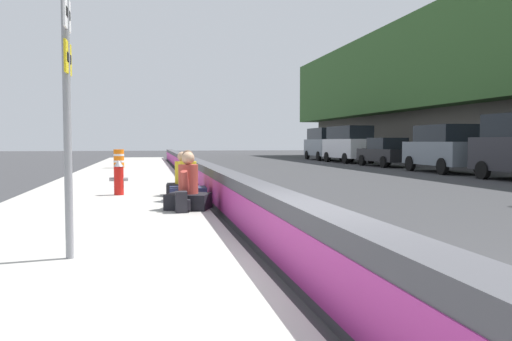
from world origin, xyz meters
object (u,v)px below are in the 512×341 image
Objects in this scene: seated_person_foreground at (188,191)px; seated_person_rear at (183,182)px; fire_hydrant at (119,177)px; parked_car_far at (349,143)px; construction_barrel at (119,159)px; parked_car_farther at (324,143)px; route_sign_post at (67,76)px; seated_person_middle at (188,185)px; backpack at (182,202)px; parked_car_midline at (386,152)px; parked_car_fourth at (444,148)px.

seated_person_rear is (2.70, -0.05, -0.02)m from seated_person_foreground.
parked_car_far is (20.82, -14.51, 0.77)m from fire_hydrant.
construction_barrel is 19.78m from parked_car_farther.
route_sign_post reaches higher than parked_car_farther.
route_sign_post is at bearing 162.53° from seated_person_middle.
construction_barrel is (17.39, 2.13, 0.28)m from backpack.
route_sign_post is at bearing 152.43° from parked_car_far.
parked_car_farther reaches higher than backpack.
backpack is (3.68, -1.51, -1.90)m from route_sign_post.
seated_person_middle is at bearing 142.17° from parked_car_midline.
construction_barrel is 16.11m from parked_car_fourth.
seated_person_foreground is 1.04× the size of seated_person_rear.
parked_car_midline reaches higher than fire_hydrant.
route_sign_post reaches higher than seated_person_foreground.
route_sign_post reaches higher than fire_hydrant.
route_sign_post is 3.27× the size of seated_person_rear.
parked_car_far is at bearing -27.57° from route_sign_post.
fire_hydrant is at bearing 44.87° from seated_person_middle.
parked_car_fourth is (9.28, -12.98, 0.70)m from seated_person_rear.
fire_hydrant is 25.39m from parked_car_far.
seated_person_foreground is 1.48m from seated_person_middle.
parked_car_fourth is at bearing -58.60° from fire_hydrant.
seated_person_foreground is 32.16m from parked_car_farther.
parked_car_farther is (29.37, -13.07, 0.85)m from seated_person_foreground.
parked_car_far is (24.38, -13.14, 1.02)m from backpack.
route_sign_post reaches higher than parked_car_midline.
parked_car_farther is (26.66, -13.02, 0.87)m from seated_person_rear.
backpack is 27.72m from parked_car_far.
route_sign_post is 0.70× the size of parked_car_farther.
seated_person_foreground is 17.09m from construction_barrel.
seated_person_middle is at bearing -7.61° from backpack.
fire_hydrant is 3.82m from backpack.
backpack is at bearing -22.29° from route_sign_post.
seated_person_middle is at bearing 150.14° from parked_car_far.
parked_car_fourth reaches higher than seated_person_middle.
parked_car_far is (6.99, -15.27, 0.73)m from construction_barrel.
parked_car_midline is 5.78m from parked_car_far.
construction_barrel is at bearing 94.61° from parked_car_midline.
backpack is 17.52m from construction_barrel.
parked_car_midline is (1.24, -15.35, 0.24)m from construction_barrel.
parked_car_midline is (15.07, -14.59, 0.27)m from fire_hydrant.
route_sign_post is 7.27m from seated_person_rear.
parked_car_farther is (29.83, -13.23, 1.02)m from backpack.
seated_person_rear is at bearing -170.66° from construction_barrel.
route_sign_post is 3.13× the size of seated_person_foreground.
parked_car_farther is at bearing -24.00° from seated_person_foreground.
seated_person_middle is at bearing 129.11° from parked_car_fourth.
seated_person_rear is 15.97m from parked_car_fourth.
backpack is 18.16m from parked_car_fourth.
fire_hydrant is (7.24, -0.15, -1.65)m from route_sign_post.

